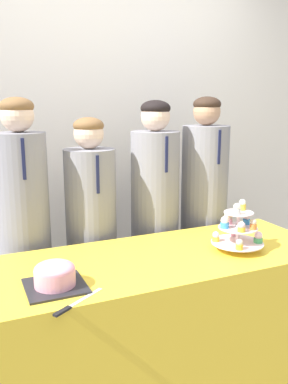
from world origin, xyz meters
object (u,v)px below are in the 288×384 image
student_1 (92,241)px  student_3 (203,217)px  cupcake_stand (238,229)px  round_cake (55,275)px  student_0 (25,240)px  cake_knife (71,306)px  student_2 (155,225)px

student_1 → student_3: 0.82m
cupcake_stand → student_3: bearing=73.5°
round_cake → student_3: (1.19, 0.70, -0.06)m
student_0 → cake_knife: bearing=-86.8°
round_cake → student_1: 0.80m
cake_knife → student_3: student_3 is taller
cake_knife → student_1: size_ratio=0.17×
round_cake → student_3: 1.38m
student_3 → student_0: bearing=-180.0°
cupcake_stand → student_3: (0.19, 0.64, -0.12)m
round_cake → student_2: (0.81, 0.70, -0.07)m
cupcake_stand → student_3: 0.68m
cake_knife → student_0: bearing=60.2°
student_1 → cupcake_stand: bearing=-45.5°
student_2 → cupcake_stand: bearing=-73.4°
round_cake → student_3: size_ratio=0.16×
student_2 → cake_knife: bearing=-131.4°
student_0 → student_3: size_ratio=0.99×
round_cake → cake_knife: size_ratio=1.06×
student_2 → round_cake: bearing=-139.2°
student_1 → student_3: (0.82, 0.00, 0.06)m
cupcake_stand → cake_knife: bearing=-165.3°
cupcake_stand → student_2: 0.68m
round_cake → student_2: size_ratio=0.17×
cupcake_stand → student_0: bearing=148.2°
round_cake → student_1: (0.37, 0.70, -0.12)m
cake_knife → student_3: (1.17, 0.90, -0.01)m
student_1 → student_3: bearing=0.0°
student_2 → student_3: bearing=0.0°
student_0 → round_cake: bearing=-87.7°
round_cake → student_1: bearing=62.0°
cake_knife → student_1: (0.35, 0.90, -0.07)m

